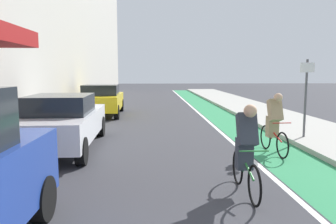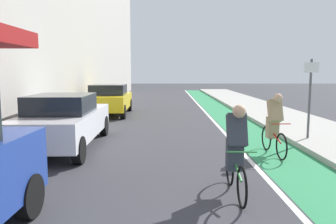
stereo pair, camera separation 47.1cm
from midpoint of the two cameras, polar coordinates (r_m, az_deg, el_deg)
The scene contains 10 objects.
ground_plane at distance 16.15m, azimuth 0.19°, elevation -0.64°, with size 88.55×88.55×0.00m, color #38383D.
bike_lane_paint at distance 18.41m, azimuth 9.71°, elevation 0.21°, with size 1.60×40.25×0.00m, color #2D8451.
lane_divider_stripe at distance 18.27m, azimuth 6.93°, elevation 0.21°, with size 0.12×40.25×0.00m, color white.
sidewalk_right at distance 18.94m, azimuth 16.75°, elevation 0.41°, with size 3.11×40.25×0.14m, color #A8A59E.
building_facade_left at distance 19.07m, azimuth -17.78°, elevation 15.78°, with size 4.15×40.25×10.33m.
parked_sedan_white at distance 9.64m, azimuth -16.49°, elevation -1.43°, with size 1.95×4.63×1.53m.
parked_sedan_yellow_cab at distance 16.61m, azimuth -9.54°, elevation 2.20°, with size 2.02×4.24×1.53m.
cyclist_lead at distance 5.85m, azimuth 13.92°, elevation -6.48°, with size 0.48×1.73×1.62m.
cyclist_mid at distance 8.97m, azimuth 19.32°, elevation -1.75°, with size 0.48×1.72×1.62m.
street_sign_post at distance 10.83m, azimuth 24.59°, elevation 3.33°, with size 0.44×0.07×2.40m.
Camera 2 is at (0.15, 0.11, 2.16)m, focal length 34.93 mm.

